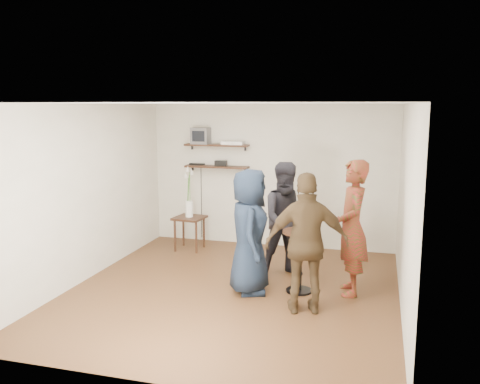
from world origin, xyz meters
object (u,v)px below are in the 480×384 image
object	(u,v)px
person_plaid	(352,228)
drinks_table	(300,253)
person_navy	(249,231)
radio	(221,163)
dvd_deck	(233,143)
person_dark	(288,220)
crt_monitor	(201,136)
person_brown	(307,244)
side_table	(189,222)

from	to	relation	value
person_plaid	drinks_table	bearing A→B (deg)	-90.00
person_navy	radio	bearing A→B (deg)	10.53
dvd_deck	person_dark	bearing A→B (deg)	-49.29
dvd_deck	drinks_table	size ratio (longest dim) A/B	0.46
crt_monitor	person_dark	xyz separation A→B (m)	(1.91, -1.50, -1.14)
dvd_deck	person_navy	world-z (taller)	dvd_deck
person_plaid	person_brown	world-z (taller)	person_plaid
crt_monitor	side_table	distance (m)	1.62
dvd_deck	person_dark	distance (m)	2.23
person_navy	person_brown	bearing A→B (deg)	-135.01
radio	drinks_table	distance (m)	2.97
drinks_table	person_brown	world-z (taller)	person_brown
person_navy	drinks_table	bearing A→B (deg)	-90.00
side_table	person_dark	xyz separation A→B (m)	(1.95, -0.93, 0.37)
person_dark	side_table	bearing A→B (deg)	129.96
radio	person_brown	xyz separation A→B (m)	(2.01, -2.81, -0.63)
dvd_deck	person_plaid	world-z (taller)	dvd_deck
crt_monitor	dvd_deck	xyz separation A→B (m)	(0.62, 0.00, -0.12)
crt_monitor	person_navy	xyz separation A→B (m)	(1.53, -2.33, -1.15)
crt_monitor	person_brown	xyz separation A→B (m)	(2.39, -2.81, -1.13)
drinks_table	person_navy	bearing A→B (deg)	-164.33
side_table	person_dark	distance (m)	2.19
drinks_table	person_brown	size ratio (longest dim) A/B	0.49
crt_monitor	person_dark	world-z (taller)	crt_monitor
radio	side_table	size ratio (longest dim) A/B	0.37
drinks_table	person_dark	size ratio (longest dim) A/B	0.50
side_table	person_brown	world-z (taller)	person_brown
person_dark	person_navy	distance (m)	0.91
crt_monitor	dvd_deck	bearing A→B (deg)	0.00
side_table	person_brown	bearing A→B (deg)	-42.76
drinks_table	person_dark	distance (m)	0.76
person_dark	person_navy	size ratio (longest dim) A/B	1.01
crt_monitor	person_brown	world-z (taller)	crt_monitor
radio	person_plaid	bearing A→B (deg)	-38.67
side_table	person_plaid	distance (m)	3.29
dvd_deck	drinks_table	xyz separation A→B (m)	(1.58, -2.14, -1.33)
person_dark	person_brown	bearing A→B (deg)	-94.39
dvd_deck	person_dark	world-z (taller)	dvd_deck
dvd_deck	person_navy	size ratio (longest dim) A/B	0.23
person_dark	person_brown	distance (m)	1.39
person_dark	person_navy	xyz separation A→B (m)	(-0.38, -0.83, -0.01)
person_dark	dvd_deck	bearing A→B (deg)	106.27
crt_monitor	person_plaid	size ratio (longest dim) A/B	0.17
crt_monitor	dvd_deck	distance (m)	0.63
radio	person_plaid	distance (m)	3.26
side_table	person_brown	xyz separation A→B (m)	(2.43, -2.24, 0.38)
side_table	person_brown	distance (m)	3.33
person_plaid	person_brown	distance (m)	0.95
radio	person_navy	distance (m)	2.67
side_table	person_dark	bearing A→B (deg)	-25.60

